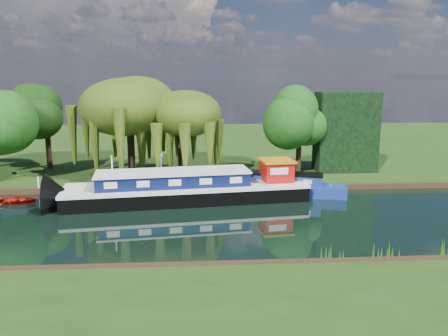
{
  "coord_description": "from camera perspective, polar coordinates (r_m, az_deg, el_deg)",
  "views": [
    {
      "loc": [
        3.93,
        -29.41,
        9.96
      ],
      "look_at": [
        5.99,
        4.68,
        2.8
      ],
      "focal_mm": 35.0,
      "sensor_mm": 36.0,
      "label": 1
    }
  ],
  "objects": [
    {
      "name": "mooring_posts",
      "position": [
        39.12,
        -9.87,
        -1.65
      ],
      "size": [
        19.16,
        0.16,
        1.0
      ],
      "color": "silver",
      "rests_on": "far_bank"
    },
    {
      "name": "ground",
      "position": [
        31.3,
        -10.56,
        -6.92
      ],
      "size": [
        120.0,
        120.0,
        0.0
      ],
      "primitive_type": "plane",
      "color": "black"
    },
    {
      "name": "white_cruiser",
      "position": [
        38.2,
        13.84,
        -3.62
      ],
      "size": [
        2.58,
        2.33,
        1.18
      ],
      "primitive_type": "imported",
      "rotation": [
        0.0,
        0.0,
        1.76
      ],
      "color": "silver",
      "rests_on": "ground"
    },
    {
      "name": "conifer_hedge",
      "position": [
        46.28,
        15.63,
        4.57
      ],
      "size": [
        6.0,
        3.0,
        8.0
      ],
      "primitive_type": "cube",
      "color": "black",
      "rests_on": "far_bank"
    },
    {
      "name": "willow_right",
      "position": [
        40.91,
        -5.69,
        6.04
      ],
      "size": [
        6.1,
        6.1,
        7.43
      ],
      "color": "black",
      "rests_on": "far_bank"
    },
    {
      "name": "narrowboat",
      "position": [
        38.22,
        5.45,
        -2.22
      ],
      "size": [
        13.8,
        5.63,
        1.99
      ],
      "rotation": [
        0.0,
        0.0,
        -0.25
      ],
      "color": "navy",
      "rests_on": "ground"
    },
    {
      "name": "tree_far_mid",
      "position": [
        49.25,
        -22.24,
        6.4
      ],
      "size": [
        4.95,
        4.95,
        8.1
      ],
      "color": "black",
      "rests_on": "far_bank"
    },
    {
      "name": "reeds_near",
      "position": [
        23.96,
        3.96,
        -11.32
      ],
      "size": [
        33.7,
        1.5,
        1.1
      ],
      "color": "#1F4612",
      "rests_on": "ground"
    },
    {
      "name": "far_bank",
      "position": [
        64.28,
        -6.93,
        3.04
      ],
      "size": [
        120.0,
        52.0,
        0.45
      ],
      "primitive_type": "cube",
      "color": "#19330E",
      "rests_on": "ground"
    },
    {
      "name": "lamppost",
      "position": [
        40.76,
        -8.22,
        1.06
      ],
      "size": [
        0.36,
        0.36,
        2.56
      ],
      "color": "silver",
      "rests_on": "far_bank"
    },
    {
      "name": "willow_left",
      "position": [
        43.24,
        -12.27,
        7.71
      ],
      "size": [
        7.58,
        7.58,
        9.08
      ],
      "color": "black",
      "rests_on": "far_bank"
    },
    {
      "name": "tree_far_right",
      "position": [
        43.74,
        9.86,
        5.96
      ],
      "size": [
        4.58,
        4.58,
        7.49
      ],
      "color": "black",
      "rests_on": "far_bank"
    },
    {
      "name": "red_dinghy",
      "position": [
        39.02,
        -25.45,
        -4.13
      ],
      "size": [
        3.36,
        2.48,
        0.67
      ],
      "primitive_type": "imported",
      "rotation": [
        0.0,
        0.0,
        1.52
      ],
      "color": "#A0120B",
      "rests_on": "ground"
    },
    {
      "name": "dutch_barge",
      "position": [
        35.76,
        -4.59,
        -2.67
      ],
      "size": [
        19.97,
        6.77,
        4.13
      ],
      "rotation": [
        0.0,
        0.0,
        0.12
      ],
      "color": "black",
      "rests_on": "ground"
    }
  ]
}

